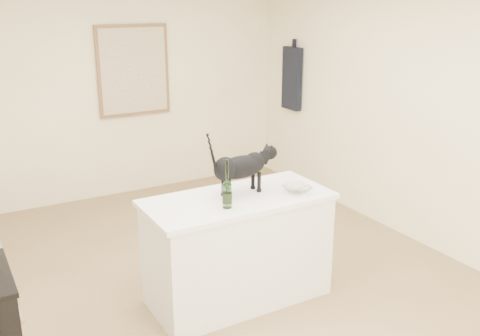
# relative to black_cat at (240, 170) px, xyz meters

# --- Properties ---
(floor) EXTENTS (5.50, 5.50, 0.00)m
(floor) POSITION_rel_black_cat_xyz_m (-0.16, 0.15, -1.10)
(floor) COLOR #90754D
(floor) RESTS_ON ground
(wall_back) EXTENTS (4.50, 0.00, 4.50)m
(wall_back) POSITION_rel_black_cat_xyz_m (-0.16, 2.90, 0.20)
(wall_back) COLOR #FDF4C3
(wall_back) RESTS_ON ground
(wall_right) EXTENTS (0.00, 5.50, 5.50)m
(wall_right) POSITION_rel_black_cat_xyz_m (2.09, 0.15, 0.20)
(wall_right) COLOR #FDF4C3
(wall_right) RESTS_ON ground
(island_base) EXTENTS (1.44, 0.67, 0.86)m
(island_base) POSITION_rel_black_cat_xyz_m (-0.06, -0.05, -0.67)
(island_base) COLOR white
(island_base) RESTS_ON floor
(island_top) EXTENTS (1.50, 0.70, 0.04)m
(island_top) POSITION_rel_black_cat_xyz_m (-0.06, -0.05, -0.22)
(island_top) COLOR white
(island_top) RESTS_ON island_base
(artwork_frame) EXTENTS (0.90, 0.03, 1.10)m
(artwork_frame) POSITION_rel_black_cat_xyz_m (0.14, 2.87, 0.45)
(artwork_frame) COLOR brown
(artwork_frame) RESTS_ON wall_back
(artwork_canvas) EXTENTS (0.82, 0.00, 1.02)m
(artwork_canvas) POSITION_rel_black_cat_xyz_m (0.14, 2.85, 0.45)
(artwork_canvas) COLOR beige
(artwork_canvas) RESTS_ON wall_back
(hanging_garment) EXTENTS (0.08, 0.34, 0.80)m
(hanging_garment) POSITION_rel_black_cat_xyz_m (2.03, 2.20, 0.30)
(hanging_garment) COLOR black
(hanging_garment) RESTS_ON wall_right
(black_cat) EXTENTS (0.59, 0.21, 0.40)m
(black_cat) POSITION_rel_black_cat_xyz_m (0.00, 0.00, 0.00)
(black_cat) COLOR black
(black_cat) RESTS_ON island_top
(wine_bottle) EXTENTS (0.08, 0.08, 0.33)m
(wine_bottle) POSITION_rel_black_cat_xyz_m (-0.23, -0.21, -0.04)
(wine_bottle) COLOR #2D6127
(wine_bottle) RESTS_ON island_top
(glass_bowl) EXTENTS (0.22, 0.22, 0.05)m
(glass_bowl) POSITION_rel_black_cat_xyz_m (0.41, -0.20, -0.17)
(glass_bowl) COLOR silver
(glass_bowl) RESTS_ON island_top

